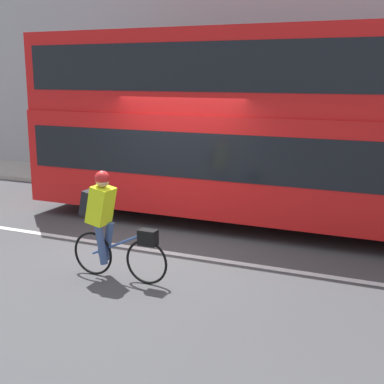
{
  "coord_description": "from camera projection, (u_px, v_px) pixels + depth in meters",
  "views": [
    {
      "loc": [
        4.12,
        -7.47,
        2.92
      ],
      "look_at": [
        0.6,
        0.4,
        1.0
      ],
      "focal_mm": 50.0,
      "sensor_mm": 36.0,
      "label": 1
    }
  ],
  "objects": [
    {
      "name": "road_center_line",
      "position": [
        152.0,
        250.0,
        9.0
      ],
      "size": [
        50.0,
        0.14,
        0.01
      ],
      "primitive_type": "cube",
      "color": "silver",
      "rests_on": "ground_plane"
    },
    {
      "name": "bus",
      "position": [
        273.0,
        120.0,
        10.07
      ],
      "size": [
        9.65,
        2.45,
        3.71
      ],
      "color": "black",
      "rests_on": "ground_plane"
    },
    {
      "name": "building_facade",
      "position": [
        262.0,
        61.0,
        13.71
      ],
      "size": [
        60.0,
        0.3,
        6.47
      ],
      "color": "#9E9EA3",
      "rests_on": "ground_plane"
    },
    {
      "name": "sidewalk_curb",
      "position": [
        244.0,
        191.0,
        13.3
      ],
      "size": [
        60.0,
        2.16,
        0.11
      ],
      "color": "#A8A399",
      "rests_on": "ground_plane"
    },
    {
      "name": "ground_plane",
      "position": [
        149.0,
        252.0,
        8.93
      ],
      "size": [
        80.0,
        80.0,
        0.0
      ],
      "primitive_type": "plane",
      "color": "#424244"
    },
    {
      "name": "cyclist_on_bike",
      "position": [
        108.0,
        221.0,
        7.63
      ],
      "size": [
        1.55,
        0.32,
        1.58
      ],
      "color": "black",
      "rests_on": "ground_plane"
    }
  ]
}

